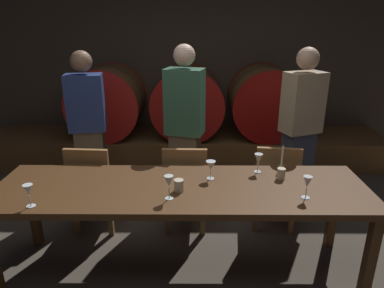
{
  "coord_description": "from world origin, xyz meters",
  "views": [
    {
      "loc": [
        0.12,
        -2.3,
        1.96
      ],
      "look_at": [
        0.1,
        0.57,
        0.92
      ],
      "focal_mm": 32.38,
      "sensor_mm": 36.0,
      "label": 1
    }
  ],
  "objects": [
    {
      "name": "wine_barrel_right",
      "position": [
        1.09,
        2.36,
        0.88
      ],
      "size": [
        0.97,
        0.83,
        0.97
      ],
      "color": "brown",
      "rests_on": "barrel_shelf"
    },
    {
      "name": "dining_table",
      "position": [
        0.02,
        0.04,
        0.7
      ],
      "size": [
        2.82,
        0.8,
        0.77
      ],
      "color": "#4C2D16",
      "rests_on": "ground"
    },
    {
      "name": "wine_glass_center",
      "position": [
        0.25,
        0.18,
        0.87
      ],
      "size": [
        0.08,
        0.08,
        0.15
      ],
      "color": "white",
      "rests_on": "dining_table"
    },
    {
      "name": "cup_right",
      "position": [
        0.81,
        0.19,
        0.81
      ],
      "size": [
        0.06,
        0.06,
        0.09
      ],
      "primitive_type": "cylinder",
      "color": "beige",
      "rests_on": "dining_table"
    },
    {
      "name": "chair_right",
      "position": [
        0.89,
        0.68,
        0.49
      ],
      "size": [
        0.44,
        0.44,
        0.88
      ],
      "rotation": [
        0.0,
        0.0,
        3.04
      ],
      "color": "olive",
      "rests_on": "ground"
    },
    {
      "name": "wine_glass_left",
      "position": [
        -0.06,
        -0.14,
        0.9
      ],
      "size": [
        0.06,
        0.06,
        0.18
      ],
      "color": "silver",
      "rests_on": "dining_table"
    },
    {
      "name": "wine_barrel_left",
      "position": [
        -1.07,
        2.36,
        0.88
      ],
      "size": [
        0.97,
        0.83,
        0.97
      ],
      "color": "brown",
      "rests_on": "barrel_shelf"
    },
    {
      "name": "candle_center",
      "position": [
        0.86,
        0.38,
        0.83
      ],
      "size": [
        0.05,
        0.05,
        0.22
      ],
      "color": "olive",
      "rests_on": "dining_table"
    },
    {
      "name": "wine_glass_far_right",
      "position": [
        0.91,
        -0.13,
        0.89
      ],
      "size": [
        0.06,
        0.06,
        0.17
      ],
      "color": "white",
      "rests_on": "dining_table"
    },
    {
      "name": "wine_glass_right",
      "position": [
        0.64,
        0.31,
        0.88
      ],
      "size": [
        0.07,
        0.07,
        0.16
      ],
      "color": "white",
      "rests_on": "dining_table"
    },
    {
      "name": "wine_glass_far_left",
      "position": [
        -0.98,
        -0.26,
        0.88
      ],
      "size": [
        0.07,
        0.07,
        0.16
      ],
      "color": "white",
      "rests_on": "dining_table"
    },
    {
      "name": "chair_center",
      "position": [
        0.04,
        0.65,
        0.49
      ],
      "size": [
        0.41,
        0.41,
        0.88
      ],
      "rotation": [
        0.0,
        0.0,
        3.12
      ],
      "color": "olive",
      "rests_on": "ground"
    },
    {
      "name": "guest_right",
      "position": [
        1.21,
        1.1,
        0.88
      ],
      "size": [
        0.44,
        0.37,
        1.71
      ],
      "rotation": [
        0.0,
        0.0,
        3.53
      ],
      "color": "#33384C",
      "rests_on": "ground"
    },
    {
      "name": "cup_left",
      "position": [
        0.01,
        -0.03,
        0.81
      ],
      "size": [
        0.07,
        0.07,
        0.09
      ],
      "primitive_type": "cylinder",
      "color": "beige",
      "rests_on": "dining_table"
    },
    {
      "name": "back_wall",
      "position": [
        0.0,
        2.91,
        1.42
      ],
      "size": [
        6.17,
        0.24,
        2.84
      ],
      "primitive_type": "cube",
      "color": "#473A2D",
      "rests_on": "ground"
    },
    {
      "name": "wine_barrel_center",
      "position": [
        0.03,
        2.36,
        0.88
      ],
      "size": [
        0.97,
        0.83,
        0.97
      ],
      "color": "brown",
      "rests_on": "barrel_shelf"
    },
    {
      "name": "chair_left",
      "position": [
        -0.83,
        0.64,
        0.49
      ],
      "size": [
        0.42,
        0.42,
        0.88
      ],
      "rotation": [
        0.0,
        0.0,
        3.08
      ],
      "color": "olive",
      "rests_on": "ground"
    },
    {
      "name": "barrel_shelf",
      "position": [
        0.0,
        2.36,
        0.2
      ],
      "size": [
        5.55,
        0.9,
        0.41
      ],
      "primitive_type": "cube",
      "color": "brown",
      "rests_on": "ground"
    },
    {
      "name": "guest_center",
      "position": [
        0.02,
        1.13,
        0.89
      ],
      "size": [
        0.43,
        0.33,
        1.73
      ],
      "rotation": [
        0.0,
        0.0,
        2.88
      ],
      "color": "brown",
      "rests_on": "ground"
    },
    {
      "name": "guest_left",
      "position": [
        -1.03,
        1.27,
        0.86
      ],
      "size": [
        0.41,
        0.3,
        1.66
      ],
      "rotation": [
        0.0,
        0.0,
        3.31
      ],
      "color": "brown",
      "rests_on": "ground"
    },
    {
      "name": "ground_plane",
      "position": [
        0.0,
        0.0,
        0.0
      ],
      "size": [
        8.02,
        8.02,
        0.0
      ],
      "primitive_type": "plane",
      "color": "#4C443A"
    }
  ]
}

